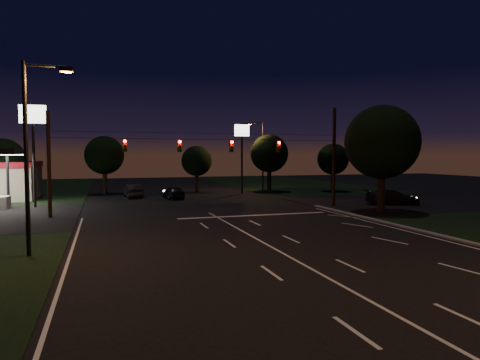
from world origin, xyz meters
name	(u,v)px	position (x,y,z in m)	size (l,w,h in m)	color
ground	(275,249)	(0.00, 0.00, 0.00)	(140.00, 140.00, 0.00)	black
cross_street_right	(399,202)	(20.00, 16.00, 0.00)	(20.00, 16.00, 0.02)	black
edge_line_left	(51,312)	(-9.70, -6.00, 0.01)	(0.14, 40.00, 0.01)	silver
center_line	(337,283)	(0.00, -6.00, 0.01)	(0.14, 40.00, 0.01)	silver
stop_bar	(254,215)	(3.00, 11.50, 0.01)	(12.00, 0.50, 0.01)	silver
utility_pole_right	(333,206)	(12.00, 15.00, 0.00)	(0.30, 0.30, 9.00)	black
utility_pole_left	(50,218)	(-12.00, 15.00, 0.00)	(0.28, 0.28, 8.00)	black
signal_span	(206,145)	(0.00, 14.96, 5.50)	(24.00, 0.40, 1.56)	black
pole_sign_left_near	(33,129)	(-14.00, 22.00, 6.98)	(2.20, 0.30, 9.10)	black
pole_sign_right	(242,142)	(8.00, 30.00, 6.24)	(1.80, 0.30, 8.40)	black
street_light_left	(32,143)	(-11.24, 2.00, 5.24)	(2.20, 0.35, 9.00)	black
street_light_right_far	(261,151)	(11.24, 32.00, 5.24)	(2.20, 0.35, 9.00)	black
tree_right_near	(381,143)	(13.53, 10.17, 5.68)	(6.00, 6.00, 8.76)	black
tree_far_a	(4,159)	(-17.98, 30.12, 4.26)	(4.20, 4.20, 6.42)	black
tree_far_b	(105,156)	(-7.98, 34.13, 4.61)	(4.60, 4.60, 6.98)	black
tree_far_c	(197,161)	(3.02, 33.10, 3.90)	(3.80, 3.80, 5.86)	black
tree_far_d	(269,154)	(12.02, 31.13, 4.83)	(4.80, 4.80, 7.30)	black
tree_far_e	(333,160)	(20.02, 29.11, 4.11)	(4.00, 4.00, 6.18)	black
car_oncoming_a	(174,192)	(-1.00, 25.98, 0.70)	(1.65, 4.11, 1.40)	black
car_oncoming_b	(133,191)	(-5.04, 28.78, 0.76)	(1.62, 4.63, 1.53)	black
car_cross	(393,197)	(17.79, 14.13, 0.72)	(2.02, 4.98, 1.44)	black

